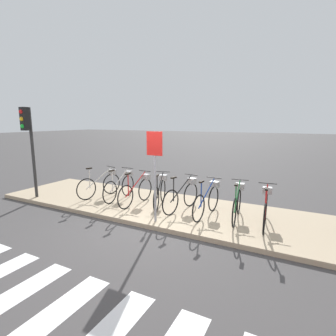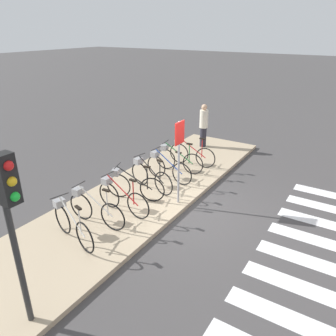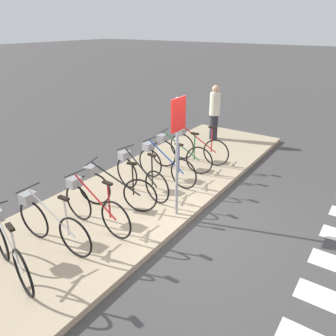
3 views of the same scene
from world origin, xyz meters
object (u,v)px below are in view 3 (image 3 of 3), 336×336
at_px(parked_bicycle_5, 163,164).
at_px(parked_bicycle_6, 178,153).
at_px(parked_bicycle_4, 138,174).
at_px(parked_bicycle_1, 49,222).
at_px(parked_bicycle_7, 196,146).
at_px(parked_bicycle_0, 8,247).
at_px(sign_post, 178,139).
at_px(pedestrian, 215,111).
at_px(parked_bicycle_3, 113,187).
at_px(parked_bicycle_2, 93,205).

height_order(parked_bicycle_5, parked_bicycle_6, same).
bearing_deg(parked_bicycle_4, parked_bicycle_5, -7.40).
bearing_deg(parked_bicycle_1, parked_bicycle_7, -2.01).
relative_size(parked_bicycle_1, parked_bicycle_7, 1.00).
xyz_separation_m(parked_bicycle_0, sign_post, (2.85, -1.17, 1.13)).
height_order(parked_bicycle_1, parked_bicycle_4, same).
bearing_deg(pedestrian, parked_bicycle_0, -176.99).
bearing_deg(pedestrian, parked_bicycle_5, -172.26).
height_order(parked_bicycle_7, pedestrian, pedestrian).
distance_m(parked_bicycle_1, parked_bicycle_6, 3.92).
xyz_separation_m(parked_bicycle_0, pedestrian, (7.47, 0.39, 0.47)).
relative_size(parked_bicycle_0, parked_bicycle_3, 1.02).
height_order(parked_bicycle_4, parked_bicycle_6, same).
bearing_deg(parked_bicycle_4, parked_bicycle_7, -2.82).
relative_size(parked_bicycle_4, parked_bicycle_6, 0.99).
bearing_deg(parked_bicycle_3, parked_bicycle_5, -5.19).
bearing_deg(parked_bicycle_4, pedestrian, 4.96).
relative_size(parked_bicycle_0, parked_bicycle_5, 0.98).
xyz_separation_m(parked_bicycle_5, sign_post, (-1.06, -1.08, 1.13)).
relative_size(parked_bicycle_6, pedestrian, 0.99).
distance_m(parked_bicycle_4, parked_bicycle_5, 0.81).
relative_size(parked_bicycle_1, parked_bicycle_6, 1.00).
bearing_deg(parked_bicycle_7, pedestrian, 13.63).
bearing_deg(parked_bicycle_3, parked_bicycle_2, -165.83).
distance_m(parked_bicycle_7, sign_post, 3.02).
relative_size(parked_bicycle_7, pedestrian, 0.99).
bearing_deg(parked_bicycle_7, sign_post, -157.54).
bearing_deg(parked_bicycle_2, sign_post, -39.67).
bearing_deg(parked_bicycle_2, parked_bicycle_0, 175.34).
bearing_deg(parked_bicycle_3, parked_bicycle_0, -178.68).
xyz_separation_m(parked_bicycle_1, parked_bicycle_5, (3.12, -0.15, 0.00)).
relative_size(parked_bicycle_3, parked_bicycle_7, 0.96).
xyz_separation_m(parked_bicycle_1, pedestrian, (6.68, 0.33, 0.47)).
distance_m(parked_bicycle_3, parked_bicycle_4, 0.79).
bearing_deg(parked_bicycle_7, parked_bicycle_1, 177.99).
distance_m(parked_bicycle_3, parked_bicycle_5, 1.60).
height_order(parked_bicycle_1, parked_bicycle_7, same).
xyz_separation_m(parked_bicycle_0, parked_bicycle_6, (4.71, 0.01, 0.00)).
bearing_deg(parked_bicycle_7, parked_bicycle_0, 178.94).
relative_size(parked_bicycle_0, parked_bicycle_2, 0.97).
distance_m(parked_bicycle_3, parked_bicycle_7, 3.12).
xyz_separation_m(parked_bicycle_7, sign_post, (-2.59, -1.07, 1.13)).
bearing_deg(parked_bicycle_3, parked_bicycle_1, 179.68).
distance_m(parked_bicycle_2, parked_bicycle_4, 1.52).
height_order(parked_bicycle_4, parked_bicycle_7, same).
bearing_deg(parked_bicycle_0, parked_bicycle_3, 1.32).
relative_size(parked_bicycle_5, parked_bicycle_6, 1.00).
xyz_separation_m(parked_bicycle_3, sign_post, (0.53, -1.22, 1.13)).
bearing_deg(parked_bicycle_2, parked_bicycle_4, 5.44).
height_order(parked_bicycle_2, parked_bicycle_7, same).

